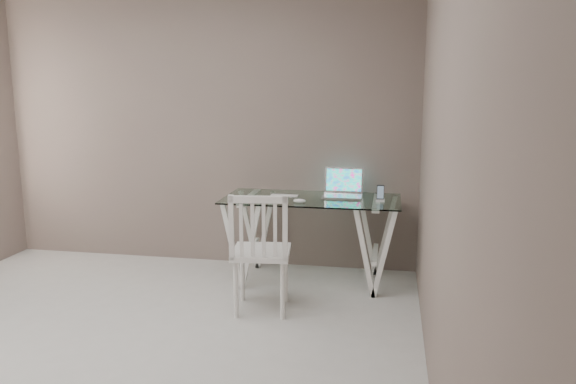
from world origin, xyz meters
The scene contains 7 objects.
room centered at (-0.06, 0.02, 1.72)m, with size 4.50×4.52×2.71m.
desk centered at (1.09, 1.81, 0.38)m, with size 1.50×0.70×0.75m.
chair centered at (0.81, 1.05, 0.51)m, with size 0.47×0.47×0.93m.
laptop centered at (1.34, 1.97, 0.80)m, with size 0.34×0.30×0.24m.
keyboard centered at (0.84, 1.86, 0.75)m, with size 0.25×0.11×0.01m, color silver.
mouse centered at (1.01, 1.60, 0.76)m, with size 0.10×0.06×0.03m, color silver.
phone_dock centered at (1.66, 1.79, 0.78)m, with size 0.07×0.07×0.13m.
Camera 1 is at (1.75, -2.84, 1.69)m, focal length 35.00 mm.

